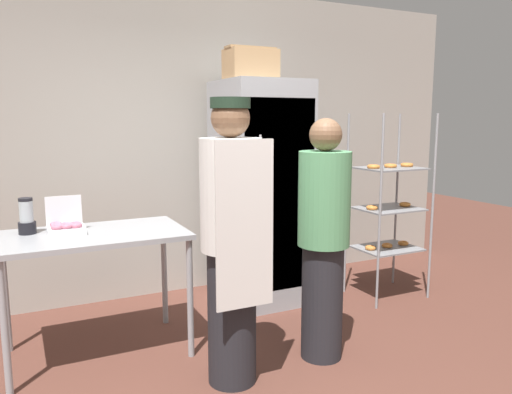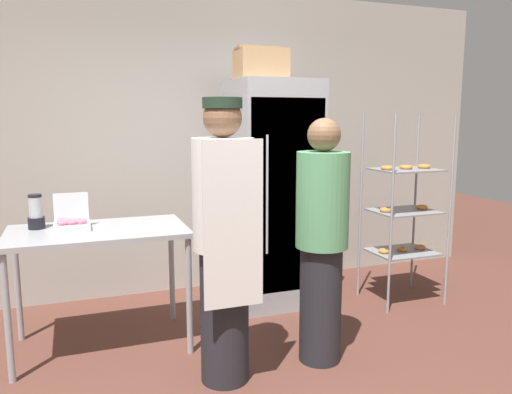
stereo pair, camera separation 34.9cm
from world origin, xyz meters
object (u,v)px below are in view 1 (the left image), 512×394
Objects in this scene: cardboard_storage_box at (251,64)px; person_baker at (232,240)px; refrigerator at (260,193)px; blender_pitcher at (27,218)px; donut_box at (66,227)px; person_customer at (323,239)px; baking_rack at (389,207)px.

cardboard_storage_box is 1.79m from person_baker.
refrigerator reaches higher than blender_pitcher.
person_customer is (1.57, -0.78, -0.08)m from donut_box.
person_customer is at bearing -89.49° from cardboard_storage_box.
blender_pitcher is at bearing 153.11° from donut_box.
person_baker reaches higher than donut_box.
refrigerator reaches higher than person_baker.
blender_pitcher is 0.14× the size of person_baker.
refrigerator is 1.22m from person_customer.
baking_rack is 1.02× the size of person_customer.
donut_box is 1.99m from cardboard_storage_box.
blender_pitcher is at bearing -170.85° from refrigerator.
person_baker is at bearing -39.83° from blender_pitcher.
refrigerator is at bearing 14.22° from donut_box.
cardboard_storage_box is (-0.13, -0.08, 1.12)m from refrigerator.
blender_pitcher is (-3.04, 0.12, 0.15)m from baking_rack.
person_customer reaches higher than donut_box.
person_customer is at bearing -147.92° from baking_rack.
refrigerator is 1.75m from donut_box.
baking_rack is 2.09m from person_baker.
person_customer is at bearing -26.41° from blender_pitcher.
donut_box is at bearing 153.67° from person_customer.
person_customer is (-0.12, -1.21, -0.14)m from refrigerator.
baking_rack is at bearing -0.03° from donut_box.
baking_rack is 6.86× the size of donut_box.
refrigerator is 1.13m from cardboard_storage_box.
person_baker is (-1.93, -0.81, 0.08)m from baking_rack.
blender_pitcher is at bearing 140.17° from person_baker.
cardboard_storage_box reaches higher than person_customer.
person_baker is (-0.68, -1.16, -1.18)m from cardboard_storage_box.
refrigerator reaches higher than baking_rack.
baking_rack is 0.96× the size of person_baker.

